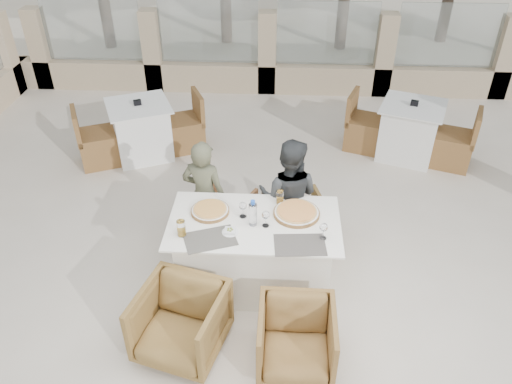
# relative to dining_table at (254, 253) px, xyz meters

# --- Properties ---
(ground) EXTENTS (80.00, 80.00, 0.00)m
(ground) POSITION_rel_dining_table_xyz_m (-0.06, -0.01, -0.39)
(ground) COLOR beige
(ground) RESTS_ON ground
(perimeter_wall_far) EXTENTS (10.00, 0.34, 1.60)m
(perimeter_wall_far) POSITION_rel_dining_table_xyz_m (-0.06, 4.79, 0.42)
(perimeter_wall_far) COLOR tan
(perimeter_wall_far) RESTS_ON ground
(dining_table) EXTENTS (1.60, 0.90, 0.77)m
(dining_table) POSITION_rel_dining_table_xyz_m (0.00, 0.00, 0.00)
(dining_table) COLOR white
(dining_table) RESTS_ON ground
(placemat_near_left) EXTENTS (0.53, 0.44, 0.00)m
(placemat_near_left) POSITION_rel_dining_table_xyz_m (-0.38, -0.27, 0.39)
(placemat_near_left) COLOR #5C584F
(placemat_near_left) RESTS_ON dining_table
(placemat_near_right) EXTENTS (0.47, 0.33, 0.00)m
(placemat_near_right) POSITION_rel_dining_table_xyz_m (0.42, -0.30, 0.39)
(placemat_near_right) COLOR #544E48
(placemat_near_right) RESTS_ON dining_table
(pizza_left) EXTENTS (0.37, 0.37, 0.05)m
(pizza_left) POSITION_rel_dining_table_xyz_m (-0.43, 0.12, 0.41)
(pizza_left) COLOR orange
(pizza_left) RESTS_ON dining_table
(pizza_right) EXTENTS (0.54, 0.54, 0.06)m
(pizza_right) POSITION_rel_dining_table_xyz_m (0.39, 0.13, 0.41)
(pizza_right) COLOR #DA5E1D
(pizza_right) RESTS_ON dining_table
(water_bottle) EXTENTS (0.10, 0.10, 0.27)m
(water_bottle) POSITION_rel_dining_table_xyz_m (-0.01, -0.03, 0.52)
(water_bottle) COLOR #9FBCD1
(water_bottle) RESTS_ON dining_table
(wine_glass_centre) EXTENTS (0.10, 0.10, 0.18)m
(wine_glass_centre) POSITION_rel_dining_table_xyz_m (-0.11, 0.08, 0.48)
(wine_glass_centre) COLOR white
(wine_glass_centre) RESTS_ON dining_table
(wine_glass_near) EXTENTS (0.08, 0.08, 0.18)m
(wine_glass_near) POSITION_rel_dining_table_xyz_m (0.11, -0.05, 0.48)
(wine_glass_near) COLOR silver
(wine_glass_near) RESTS_ON dining_table
(wine_glass_corner) EXTENTS (0.10, 0.10, 0.18)m
(wine_glass_corner) POSITION_rel_dining_table_xyz_m (0.62, -0.20, 0.48)
(wine_glass_corner) COLOR silver
(wine_glass_corner) RESTS_ON dining_table
(beer_glass_left) EXTENTS (0.08, 0.08, 0.16)m
(beer_glass_left) POSITION_rel_dining_table_xyz_m (-0.64, -0.22, 0.46)
(beer_glass_left) COLOR gold
(beer_glass_left) RESTS_ON dining_table
(beer_glass_right) EXTENTS (0.09, 0.09, 0.14)m
(beer_glass_right) POSITION_rel_dining_table_xyz_m (0.23, 0.31, 0.45)
(beer_glass_right) COLOR orange
(beer_glass_right) RESTS_ON dining_table
(olive_dish) EXTENTS (0.12, 0.12, 0.04)m
(olive_dish) POSITION_rel_dining_table_xyz_m (-0.21, -0.17, 0.41)
(olive_dish) COLOR white
(olive_dish) RESTS_ON dining_table
(armchair_far_left) EXTENTS (0.78, 0.79, 0.54)m
(armchair_far_left) POSITION_rel_dining_table_xyz_m (-0.39, 0.77, -0.11)
(armchair_far_left) COLOR #955E36
(armchair_far_left) RESTS_ON ground
(armchair_far_right) EXTENTS (0.76, 0.77, 0.57)m
(armchair_far_right) POSITION_rel_dining_table_xyz_m (0.40, 0.63, -0.10)
(armchair_far_right) COLOR olive
(armchair_far_right) RESTS_ON ground
(armchair_near_left) EXTENTS (0.86, 0.87, 0.65)m
(armchair_near_left) POSITION_rel_dining_table_xyz_m (-0.57, -0.84, -0.06)
(armchair_near_left) COLOR olive
(armchair_near_left) RESTS_ON ground
(armchair_near_right) EXTENTS (0.63, 0.65, 0.59)m
(armchair_near_right) POSITION_rel_dining_table_xyz_m (0.40, -0.93, -0.09)
(armchair_near_right) COLOR olive
(armchair_near_right) RESTS_ON ground
(diner_left) EXTENTS (0.52, 0.40, 1.28)m
(diner_left) POSITION_rel_dining_table_xyz_m (-0.55, 0.57, 0.26)
(diner_left) COLOR #56573F
(diner_left) RESTS_ON ground
(diner_right) EXTENTS (0.73, 0.62, 1.32)m
(diner_right) POSITION_rel_dining_table_xyz_m (0.32, 0.56, 0.28)
(diner_right) COLOR #333638
(diner_right) RESTS_ON ground
(bg_table_a) EXTENTS (1.83, 1.41, 0.77)m
(bg_table_a) POSITION_rel_dining_table_xyz_m (-1.72, 2.45, 0.00)
(bg_table_a) COLOR white
(bg_table_a) RESTS_ON ground
(bg_table_b) EXTENTS (1.82, 1.33, 0.77)m
(bg_table_b) POSITION_rel_dining_table_xyz_m (2.00, 2.64, 0.00)
(bg_table_b) COLOR white
(bg_table_b) RESTS_ON ground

